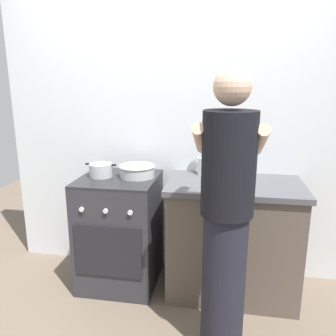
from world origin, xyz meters
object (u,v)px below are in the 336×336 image
utensil_crock (204,162)px  spice_bottle (230,179)px  stove_range (120,230)px  pot (101,170)px  mixing_bowl (137,170)px  person (226,220)px

utensil_crock → spice_bottle: bearing=-49.5°
utensil_crock → spice_bottle: utensil_crock is taller
stove_range → pot: (-0.14, 0.00, 0.50)m
pot → mixing_bowl: pot is taller
spice_bottle → person: person is taller
pot → stove_range: bearing=-1.3°
person → utensil_crock: bearing=102.8°
mixing_bowl → person: bearing=-43.4°
spice_bottle → stove_range: bearing=177.1°
pot → spice_bottle: (1.00, -0.05, -0.01)m
stove_range → person: 1.12m
mixing_bowl → utensil_crock: size_ratio=0.87×
pot → person: bearing=-32.2°
mixing_bowl → person: (0.70, -0.66, -0.09)m
utensil_crock → spice_bottle: size_ratio=3.83×
pot → mixing_bowl: size_ratio=0.86×
stove_range → mixing_bowl: 0.52m
spice_bottle → person: bearing=-92.3°
stove_range → utensil_crock: (0.65, 0.20, 0.55)m
spice_bottle → person: 0.58m
person → mixing_bowl: bearing=136.6°
spice_bottle → mixing_bowl: bearing=172.9°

